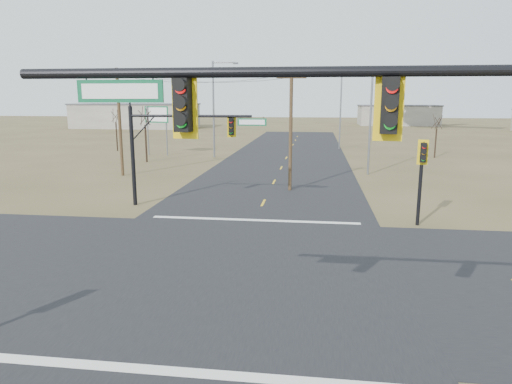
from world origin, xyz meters
TOP-DOWN VIEW (x-y plane):
  - ground at (0.00, 0.00)m, footprint 320.00×320.00m
  - road_ew at (0.00, 0.00)m, footprint 160.00×14.00m
  - road_ns at (0.00, 0.00)m, footprint 14.00×160.00m
  - stop_bar_near at (0.00, -7.50)m, footprint 12.00×0.40m
  - stop_bar_far at (0.00, 7.50)m, footprint 12.00×0.40m
  - mast_arm_near at (5.23, -8.68)m, footprint 11.53×0.49m
  - mast_arm_far at (-5.18, 10.44)m, footprint 8.83×0.53m
  - pedestal_signal_ne at (9.10, 7.62)m, footprint 0.64×0.56m
  - utility_pole_near at (1.52, 16.62)m, footprint 2.19×0.40m
  - utility_pole_far at (-14.03, 21.57)m, footprint 2.32×0.47m
  - highway_sign at (-16.05, 36.94)m, footprint 3.15×0.72m
  - streetlight_a at (8.05, 25.07)m, footprint 2.69×0.29m
  - streetlight_b at (6.45, 46.82)m, footprint 2.89×0.31m
  - streetlight_c at (-8.39, 35.78)m, footprint 3.13×0.46m
  - bare_tree_a at (-15.15, 30.62)m, footprint 3.03×3.03m
  - bare_tree_b at (-23.07, 40.73)m, footprint 3.03×3.03m
  - bare_tree_c at (17.49, 38.68)m, footprint 2.86×2.86m
  - warehouse_left at (-40.00, 90.00)m, footprint 28.00×14.00m
  - warehouse_mid at (25.00, 110.00)m, footprint 20.00×12.00m

SIDE VIEW (x-z plane):
  - ground at x=0.00m, z-range 0.00..0.00m
  - road_ew at x=0.00m, z-range 0.00..0.02m
  - road_ns at x=0.00m, z-range 0.00..0.02m
  - stop_bar_near at x=0.00m, z-range 0.03..0.03m
  - stop_bar_far at x=0.00m, z-range 0.03..0.03m
  - warehouse_mid at x=25.00m, z-range 0.00..5.00m
  - warehouse_left at x=-40.00m, z-range 0.00..5.50m
  - pedestal_signal_ne at x=9.10m, z-range 1.04..5.80m
  - highway_sign at x=-16.05m, z-range 1.25..7.25m
  - bare_tree_c at x=17.49m, z-range 1.54..6.96m
  - mast_arm_far at x=-5.18m, z-range 1.45..7.86m
  - utility_pole_near at x=1.52m, z-range 0.19..9.18m
  - bare_tree_b at x=-23.07m, z-range 1.77..7.69m
  - utility_pole_far at x=-14.03m, z-range 0.18..9.72m
  - bare_tree_a at x=-15.15m, z-range 1.86..8.26m
  - streetlight_a at x=8.05m, z-range 0.59..10.24m
  - mast_arm_near at x=5.23m, z-range 1.77..9.74m
  - streetlight_b at x=6.45m, z-range 0.64..11.02m
  - streetlight_c at x=-8.39m, z-range 0.69..11.87m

